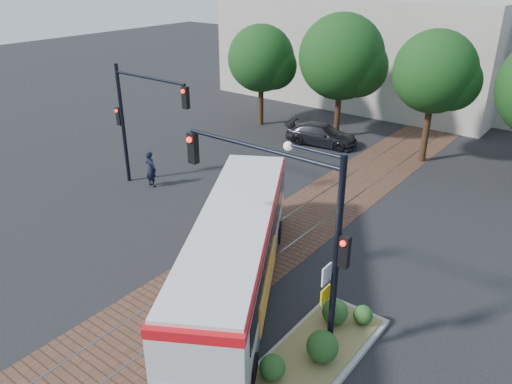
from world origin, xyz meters
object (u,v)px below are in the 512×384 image
(traffic_island, at_px, (319,345))
(signal_pole_left, at_px, (136,112))
(officer, at_px, (151,169))
(city_bus, at_px, (236,250))
(parked_car, at_px, (322,135))
(signal_pole_main, at_px, (297,217))

(traffic_island, relative_size, signal_pole_left, 0.87)
(traffic_island, relative_size, officer, 2.82)
(city_bus, distance_m, officer, 10.01)
(city_bus, bearing_deg, traffic_island, -43.48)
(parked_car, bearing_deg, signal_pole_left, 150.83)
(traffic_island, xyz_separation_m, signal_pole_left, (-13.19, 4.89, 3.54))
(city_bus, relative_size, traffic_island, 2.07)
(officer, xyz_separation_m, parked_car, (3.56, 10.64, -0.28))
(parked_car, bearing_deg, signal_pole_main, -161.58)
(signal_pole_main, bearing_deg, parked_car, 117.96)
(signal_pole_main, distance_m, signal_pole_left, 13.14)
(signal_pole_main, bearing_deg, traffic_island, -5.36)
(traffic_island, xyz_separation_m, parked_car, (-9.30, 15.80, 0.32))
(city_bus, bearing_deg, signal_pole_main, -46.10)
(signal_pole_left, bearing_deg, city_bus, -23.00)
(city_bus, bearing_deg, signal_pole_left, 127.06)
(signal_pole_left, relative_size, parked_car, 1.35)
(city_bus, distance_m, parked_car, 15.88)
(signal_pole_main, height_order, parked_car, signal_pole_main)
(traffic_island, height_order, officer, officer)
(signal_pole_left, bearing_deg, parked_car, 70.37)
(city_bus, bearing_deg, officer, 124.89)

